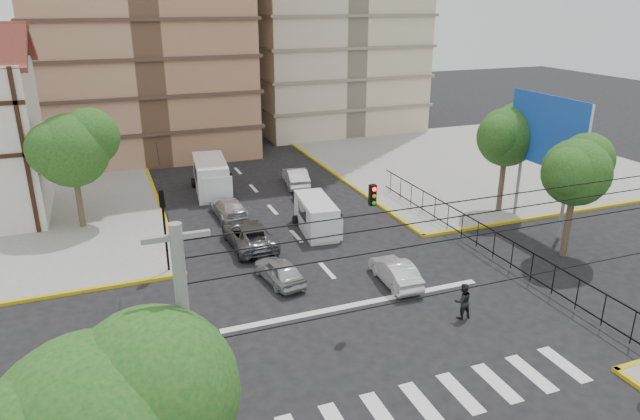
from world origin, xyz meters
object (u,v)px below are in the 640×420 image
van_right_lane (317,217)px  traffic_light_nw (164,217)px  car_silver_front_left (279,271)px  car_white_front_right (395,272)px  pedestrian_crosswalk (463,301)px  van_left_lane (212,178)px

van_right_lane → traffic_light_nw: bearing=-159.6°
van_right_lane → car_silver_front_left: bearing=-121.1°
car_white_front_right → pedestrian_crosswalk: size_ratio=2.27×
traffic_light_nw → van_left_lane: (4.66, 12.04, -1.90)m
van_right_lane → pedestrian_crosswalk: 11.94m
pedestrian_crosswalk → traffic_light_nw: bearing=-37.4°
traffic_light_nw → van_left_lane: 13.05m
van_left_lane → car_silver_front_left: 15.15m
traffic_light_nw → pedestrian_crosswalk: bearing=-38.7°
pedestrian_crosswalk → van_right_lane: bearing=-76.8°
traffic_light_nw → pedestrian_crosswalk: size_ratio=2.61×
car_silver_front_left → car_white_front_right: size_ratio=0.96×
van_left_lane → car_white_front_right: (5.79, -17.39, -0.58)m
van_left_lane → car_silver_front_left: van_left_lane is taller
car_silver_front_left → car_white_front_right: car_white_front_right is taller
van_left_lane → car_silver_front_left: bearing=-82.6°
van_right_lane → car_silver_front_left: (-4.12, -5.42, -0.36)m
van_left_lane → car_silver_front_left: size_ratio=1.56×
car_silver_front_left → traffic_light_nw: bearing=-40.4°
van_left_lane → car_white_front_right: bearing=-65.8°
car_silver_front_left → pedestrian_crosswalk: size_ratio=2.18×
pedestrian_crosswalk → car_silver_front_left: bearing=-42.3°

